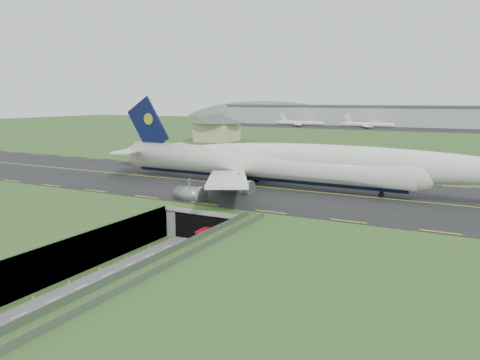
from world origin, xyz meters
The scene contains 10 objects.
ground centered at (0.00, 0.00, 0.00)m, with size 900.00×900.00×0.00m, color #2F5622.
airfield_deck centered at (0.00, 0.00, 3.00)m, with size 800.00×800.00×6.00m, color gray.
trench_road centered at (0.00, -7.50, 0.10)m, with size 12.00×75.00×0.20m, color slate.
taxiway centered at (0.00, 33.00, 6.09)m, with size 800.00×44.00×0.18m, color black.
tunnel_portal centered at (0.00, 16.71, 3.33)m, with size 17.00×22.30×6.00m.
guideway centered at (11.00, -19.11, 5.32)m, with size 3.00×53.00×7.05m.
jumbo_jet centered at (5.79, 34.40, 11.77)m, with size 102.85×64.65×21.39m.
shuttle_tram centered at (1.95, 7.90, 1.60)m, with size 2.97×7.17×2.90m.
service_building centered at (-68.52, 130.79, 13.98)m, with size 25.65×25.65×13.48m.
cargo_terminal centered at (-0.09, 299.41, 13.96)m, with size 320.00×67.00×15.60m.
Camera 1 is at (44.60, -62.54, 26.00)m, focal length 35.00 mm.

